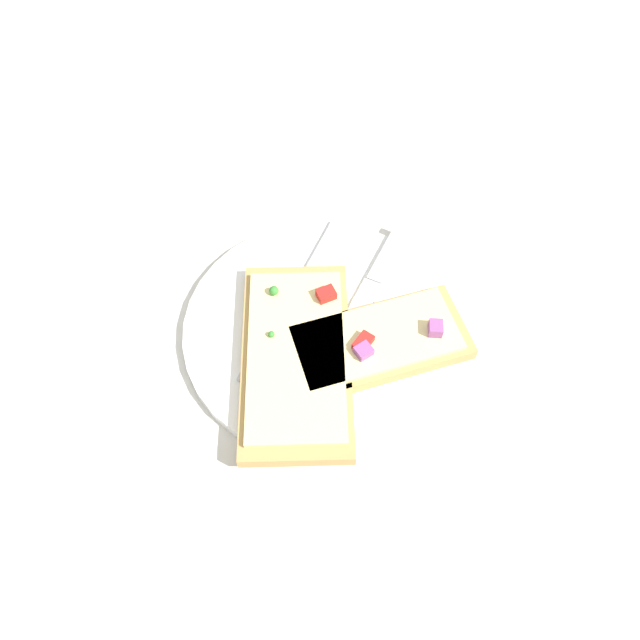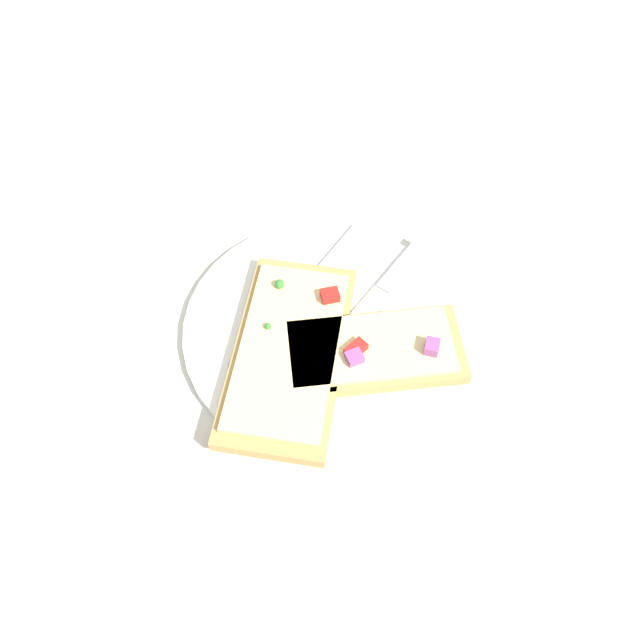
% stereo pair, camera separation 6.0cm
% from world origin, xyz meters
% --- Properties ---
extents(ground_plane, '(4.00, 4.00, 0.00)m').
position_xyz_m(ground_plane, '(0.00, 0.00, 0.00)').
color(ground_plane, beige).
extents(plate, '(0.27, 0.27, 0.01)m').
position_xyz_m(plate, '(0.00, 0.00, 0.01)').
color(plate, white).
rests_on(plate, ground).
extents(fork, '(0.21, 0.10, 0.01)m').
position_xyz_m(fork, '(-0.02, -0.03, 0.01)').
color(fork, '#B7B7BC').
rests_on(fork, plate).
extents(knife, '(0.20, 0.11, 0.01)m').
position_xyz_m(knife, '(-0.04, 0.05, 0.01)').
color(knife, '#B7B7BC').
rests_on(knife, plate).
extents(pizza_slice_main, '(0.21, 0.11, 0.03)m').
position_xyz_m(pizza_slice_main, '(0.04, -0.02, 0.02)').
color(pizza_slice_main, tan).
rests_on(pizza_slice_main, plate).
extents(pizza_slice_corner, '(0.13, 0.19, 0.03)m').
position_xyz_m(pizza_slice_corner, '(0.02, 0.05, 0.02)').
color(pizza_slice_corner, tan).
rests_on(pizza_slice_corner, plate).
extents(crumb_scatter, '(0.04, 0.04, 0.01)m').
position_xyz_m(crumb_scatter, '(0.05, -0.02, 0.02)').
color(crumb_scatter, '#A39147').
rests_on(crumb_scatter, plate).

